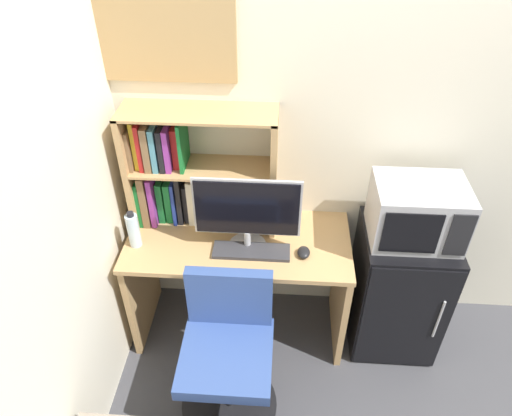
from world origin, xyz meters
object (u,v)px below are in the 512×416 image
Objects in this scene: keyboard at (251,251)px; hutch_bookshelf at (179,170)px; computer_mouse at (304,252)px; mini_fridge at (397,288)px; desk_chair at (228,358)px; water_bottle at (134,230)px; microwave at (417,212)px; monitor at (247,212)px; wall_corkboard at (166,31)px.

hutch_bookshelf is at bearing 147.00° from keyboard.
mini_fridge is at bearing 10.93° from computer_mouse.
hutch_bookshelf is 1.03m from desk_chair.
water_bottle is 0.27× the size of mini_fridge.
mini_fridge is 1.76× the size of microwave.
monitor is at bearing 117.70° from keyboard.
desk_chair is at bearing -151.06° from microwave.
wall_corkboard is at bearing 168.34° from mini_fridge.
desk_chair is at bearing -64.59° from hutch_bookshelf.
desk_chair is (-0.09, -0.41, -0.38)m from keyboard.
wall_corkboard is at bearing 95.69° from hutch_bookshelf.
keyboard is 4.48× the size of computer_mouse.
keyboard is 0.50× the size of mini_fridge.
wall_corkboard is at bearing 152.00° from computer_mouse.
wall_corkboard reaches higher than monitor.
hutch_bookshelf is 1.44m from mini_fridge.
mini_fridge is (0.85, 0.11, -0.34)m from keyboard.
computer_mouse is 0.91m from water_bottle.
hutch_bookshelf is 8.72× the size of computer_mouse.
hutch_bookshelf is at bearing 150.32° from monitor.
desk_chair is (0.54, -0.43, -0.47)m from water_bottle.
hutch_bookshelf is 1.44× the size of monitor.
monitor is 0.76m from desk_chair.
water_bottle is 1.02m from wall_corkboard.
mini_fridge is 1.89m from wall_corkboard.
wall_corkboard is (-0.42, 0.37, 1.03)m from keyboard.
wall_corkboard is at bearing 140.75° from monitor.
water_bottle is at bearing -177.68° from monitor.
hutch_bookshelf is 1.73× the size of microwave.
water_bottle is at bearing -176.62° from mini_fridge.
keyboard is (0.41, -0.27, -0.33)m from hutch_bookshelf.
monitor is (0.39, -0.22, -0.10)m from hutch_bookshelf.
wall_corkboard reaches higher than keyboard.
microwave is at bearing 4.31° from monitor.
wall_corkboard is at bearing 113.02° from desk_chair.
computer_mouse is at bearing -21.24° from hutch_bookshelf.
water_bottle is at bearing 178.00° from keyboard.
mini_fridge is 0.96× the size of desk_chair.
water_bottle is at bearing 178.57° from computer_mouse.
mini_fridge is 1.08m from desk_chair.
monitor is at bearing 81.61° from desk_chair.
wall_corkboard reaches higher than desk_chair.
water_bottle reaches higher than desk_chair.
desk_chair is at bearing -38.51° from water_bottle.
wall_corkboard reaches higher than computer_mouse.
computer_mouse is 0.11× the size of mini_fridge.
monitor is 1.05m from mini_fridge.
wall_corkboard is (-0.40, 0.33, 0.80)m from monitor.
computer_mouse is (0.30, -0.05, -0.22)m from monitor.
keyboard is 0.89m from microwave.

